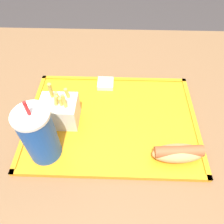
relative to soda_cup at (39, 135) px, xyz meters
The scene contains 7 objects.
ground_plane 0.88m from the soda_cup, 133.21° to the right, with size 8.00×8.00×0.00m, color #383333.
dining_table 0.51m from the soda_cup, 133.21° to the right, with size 1.31×0.93×0.77m.
food_tray 0.21m from the soda_cup, 145.64° to the right, with size 0.47×0.34×0.01m.
soda_cup is the anchor object (origin of this frame).
hot_dog_far 0.32m from the soda_cup, behind, with size 0.13×0.06×0.04m.
fries_carton 0.11m from the soda_cup, 101.68° to the right, with size 0.10×0.08×0.12m.
sauce_cup_mayo 0.29m from the soda_cup, 118.80° to the right, with size 0.05×0.05×0.02m.
Camera 1 is at (-0.04, 0.40, 1.26)m, focal length 35.00 mm.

